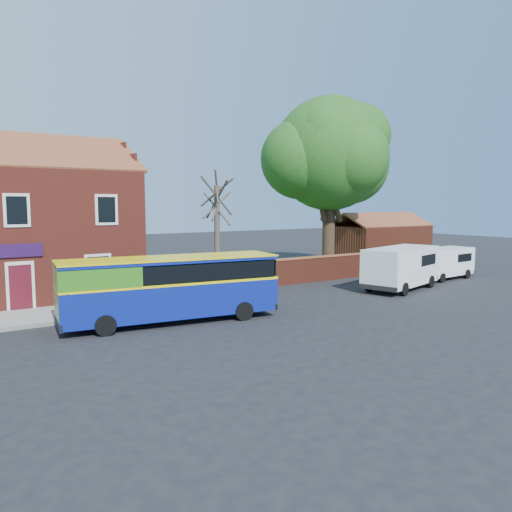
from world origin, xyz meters
TOP-DOWN VIEW (x-y plane):
  - ground at (0.00, 0.00)m, footprint 120.00×120.00m
  - pavement at (-7.00, 5.75)m, footprint 18.00×3.50m
  - kerb at (-7.00, 4.00)m, footprint 18.00×0.15m
  - grass_strip at (13.00, 13.00)m, footprint 26.00×12.00m
  - shop_building at (-7.02, 11.50)m, footprint 12.30×8.13m
  - boundary_wall at (13.00, 7.00)m, footprint 22.00×0.38m
  - outbuilding at (22.00, 13.00)m, footprint 8.20×5.06m
  - bus at (-2.39, 1.94)m, footprint 9.09×3.34m
  - van_near at (12.10, 2.03)m, footprint 5.87×3.55m
  - van_far at (17.60, 3.25)m, footprint 4.70×2.18m
  - large_tree at (14.13, 10.64)m, footprint 10.26×8.12m
  - bare_tree at (4.32, 9.59)m, footprint 2.45×2.92m

SIDE VIEW (x-z plane):
  - ground at x=0.00m, z-range 0.00..0.00m
  - grass_strip at x=13.00m, z-range 0.00..0.04m
  - pavement at x=-7.00m, z-range 0.00..0.12m
  - kerb at x=-7.00m, z-range 0.00..0.14m
  - boundary_wall at x=13.00m, z-range 0.01..1.61m
  - van_far at x=17.60m, z-range 0.12..2.13m
  - van_near at x=12.10m, z-range 0.15..2.55m
  - bus at x=-2.39m, z-range 0.19..2.90m
  - outbuilding at x=22.00m, z-range -0.48..3.69m
  - bare_tree at x=4.32m, z-range 0.09..6.62m
  - shop_building at x=-7.02m, z-range -1.84..8.66m
  - large_tree at x=14.13m, z-range 1.94..14.45m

